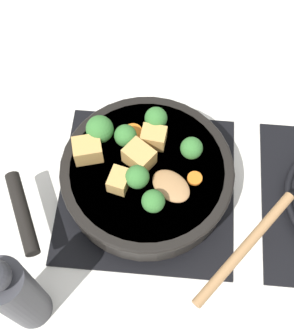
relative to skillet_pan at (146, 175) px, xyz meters
The scene contains 17 objects.
ground_plane 0.06m from the skillet_pan, 115.47° to the left, with size 2.40×2.40×0.00m, color white.
front_burner_grate 0.05m from the skillet_pan, 115.47° to the left, with size 0.31×0.31×0.03m.
skillet_pan is the anchor object (origin of this frame).
wooden_spoon 0.14m from the skillet_pan, 52.86° to the left, with size 0.23×0.24×0.02m.
tofu_cube_center_large 0.07m from the skillet_pan, behind, with size 0.04×0.03×0.03m, color tan.
tofu_cube_near_handle 0.07m from the skillet_pan, 50.49° to the right, with size 0.04×0.03×0.03m, color tan.
tofu_cube_east_chunk 0.05m from the skillet_pan, 133.86° to the right, with size 0.05×0.04×0.04m, color tan.
tofu_cube_west_chunk 0.11m from the skillet_pan, 99.48° to the right, with size 0.05×0.04×0.04m, color tan.
broccoli_floret_near_spoon 0.09m from the skillet_pan, 14.49° to the left, with size 0.04×0.04×0.04m.
broccoli_floret_center_top 0.10m from the skillet_pan, behind, with size 0.04×0.04×0.05m.
broccoli_floret_east_rim 0.11m from the skillet_pan, 122.09° to the right, with size 0.05×0.05×0.05m.
broccoli_floret_west_rim 0.06m from the skillet_pan, 20.11° to the right, with size 0.04×0.04×0.05m.
broccoli_floret_north_edge 0.09m from the skillet_pan, 112.85° to the left, with size 0.04×0.04×0.04m.
broccoli_floret_south_cluster 0.08m from the skillet_pan, 139.50° to the right, with size 0.04×0.04×0.04m.
carrot_slice_orange_thin 0.08m from the skillet_pan, 156.95° to the right, with size 0.03×0.03×0.01m, color orange.
carrot_slice_near_center 0.09m from the skillet_pan, 81.39° to the left, with size 0.02×0.02×0.01m, color orange.
pepper_mill 0.28m from the skillet_pan, 35.77° to the right, with size 0.06×0.06×0.23m.
Camera 1 is at (0.34, 0.03, 0.77)m, focal length 50.00 mm.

